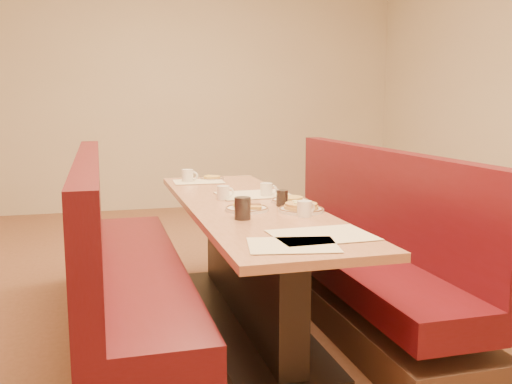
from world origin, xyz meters
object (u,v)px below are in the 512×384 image
object	(u,v)px
coffee_mug_b	(224,192)
coffee_mug_a	(305,208)
eggs_plate	(246,208)
coffee_mug_c	(267,189)
soda_tumbler_near	(243,208)
booth_right	(359,258)
coffee_mug_d	(188,175)
diner_table	(247,265)
pancake_plate	(301,208)
soda_tumbler_mid	(282,198)
booth_left	(122,277)

from	to	relation	value
coffee_mug_b	coffee_mug_a	bearing A→B (deg)	-71.05
eggs_plate	coffee_mug_a	xyz separation A→B (m)	(0.26, -0.24, 0.03)
eggs_plate	coffee_mug_b	xyz separation A→B (m)	(-0.04, 0.40, 0.03)
coffee_mug_c	soda_tumbler_near	world-z (taller)	soda_tumbler_near
coffee_mug_a	coffee_mug_b	size ratio (longest dim) A/B	0.98
booth_right	coffee_mug_d	bearing A→B (deg)	132.72
coffee_mug_b	coffee_mug_d	xyz separation A→B (m)	(-0.09, 0.82, 0.01)
eggs_plate	coffee_mug_c	size ratio (longest dim) A/B	2.25
diner_table	coffee_mug_a	distance (m)	0.65
soda_tumbler_near	pancake_plate	bearing A→B (deg)	17.90
pancake_plate	soda_tumbler_near	size ratio (longest dim) A/B	2.17
coffee_mug_b	coffee_mug_c	size ratio (longest dim) A/B	1.03
coffee_mug_b	coffee_mug_d	size ratio (longest dim) A/B	0.91
coffee_mug_b	eggs_plate	bearing A→B (deg)	-90.23
coffee_mug_b	soda_tumbler_near	world-z (taller)	soda_tumbler_near
eggs_plate	coffee_mug_a	world-z (taller)	coffee_mug_a
coffee_mug_b	soda_tumbler_mid	world-z (taller)	soda_tumbler_mid
pancake_plate	soda_tumbler_mid	size ratio (longest dim) A/B	2.68
eggs_plate	coffee_mug_d	world-z (taller)	coffee_mug_d
coffee_mug_a	soda_tumbler_near	world-z (taller)	soda_tumbler_near
coffee_mug_d	soda_tumbler_mid	bearing A→B (deg)	-52.79
coffee_mug_a	coffee_mug_d	xyz separation A→B (m)	(-0.39, 1.45, 0.01)
diner_table	soda_tumbler_mid	xyz separation A→B (m)	(0.18, -0.13, 0.42)
pancake_plate	soda_tumbler_near	distance (m)	0.38
soda_tumbler_near	soda_tumbler_mid	distance (m)	0.43
soda_tumbler_near	soda_tumbler_mid	size ratio (longest dim) A/B	1.23
coffee_mug_d	soda_tumbler_mid	size ratio (longest dim) A/B	1.30
booth_right	diner_table	bearing A→B (deg)	180.00
diner_table	coffee_mug_d	size ratio (longest dim) A/B	20.74
coffee_mug_a	booth_right	bearing A→B (deg)	20.10
pancake_plate	booth_left	bearing A→B (deg)	161.39
diner_table	coffee_mug_a	bearing A→B (deg)	-66.47
booth_left	coffee_mug_c	world-z (taller)	booth_left
eggs_plate	booth_right	bearing A→B (deg)	15.29
diner_table	booth_right	xyz separation A→B (m)	(0.73, 0.00, -0.01)
booth_right	coffee_mug_c	size ratio (longest dim) A/B	23.41
coffee_mug_d	booth_right	bearing A→B (deg)	-28.03
pancake_plate	coffee_mug_a	size ratio (longest dim) A/B	2.34
pancake_plate	soda_tumbler_mid	distance (m)	0.19
booth_left	pancake_plate	size ratio (longest dim) A/B	10.02
booth_left	booth_right	bearing A→B (deg)	0.00
soda_tumbler_mid	eggs_plate	bearing A→B (deg)	-160.83
eggs_plate	coffee_mug_a	distance (m)	0.35
eggs_plate	soda_tumbler_mid	size ratio (longest dim) A/B	2.59
soda_tumbler_mid	coffee_mug_d	bearing A→B (deg)	107.96
booth_left	coffee_mug_b	world-z (taller)	booth_left
coffee_mug_a	coffee_mug_c	distance (m)	0.68
coffee_mug_c	booth_left	bearing A→B (deg)	-146.18
coffee_mug_c	coffee_mug_a	bearing A→B (deg)	-69.45
soda_tumbler_near	booth_left	bearing A→B (deg)	143.84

